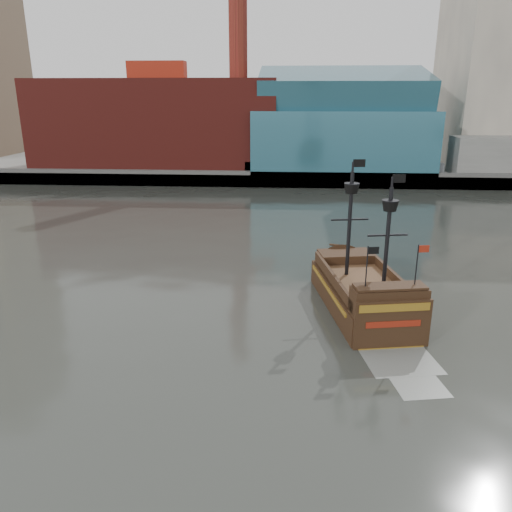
{
  "coord_description": "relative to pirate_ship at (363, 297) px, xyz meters",
  "views": [
    {
      "loc": [
        1.38,
        -18.84,
        14.54
      ],
      "look_at": [
        -0.81,
        13.5,
        4.0
      ],
      "focal_mm": 35.0,
      "sensor_mm": 36.0,
      "label": 1
    }
  ],
  "objects": [
    {
      "name": "ground",
      "position": [
        -6.69,
        -13.98,
        -1.01
      ],
      "size": [
        400.0,
        400.0,
        0.0
      ],
      "primitive_type": "plane",
      "color": "#292B26",
      "rests_on": "ground"
    },
    {
      "name": "promenade_far",
      "position": [
        -6.69,
        78.02,
        -0.01
      ],
      "size": [
        220.0,
        60.0,
        2.0
      ],
      "primitive_type": "cube",
      "color": "slate",
      "rests_on": "ground"
    },
    {
      "name": "seawall",
      "position": [
        -6.69,
        48.52,
        0.29
      ],
      "size": [
        220.0,
        1.0,
        2.6
      ],
      "primitive_type": "cube",
      "color": "#4C4C49",
      "rests_on": "ground"
    },
    {
      "name": "skyline",
      "position": [
        -1.48,
        70.58,
        23.55
      ],
      "size": [
        149.0,
        45.0,
        62.0
      ],
      "color": "#7A6649",
      "rests_on": "promenade_far"
    },
    {
      "name": "pirate_ship",
      "position": [
        0.0,
        0.0,
        0.0
      ],
      "size": [
        6.91,
        15.39,
        11.11
      ],
      "rotation": [
        0.0,
        0.0,
        0.17
      ],
      "color": "black",
      "rests_on": "ground"
    }
  ]
}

